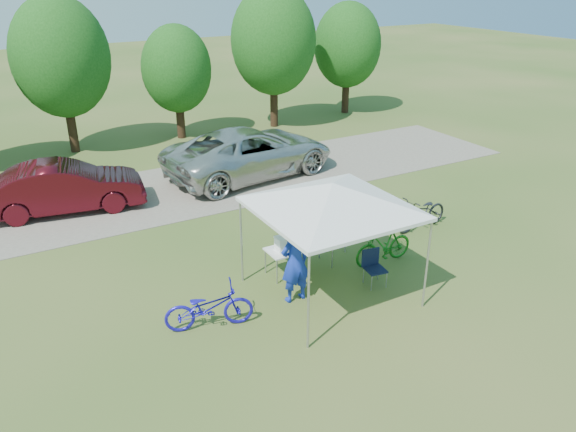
# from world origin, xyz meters

# --- Properties ---
(ground) EXTENTS (100.00, 100.00, 0.00)m
(ground) POSITION_xyz_m (0.00, 0.00, 0.00)
(ground) COLOR #2D5119
(ground) RESTS_ON ground
(gravel_strip) EXTENTS (24.00, 5.00, 0.02)m
(gravel_strip) POSITION_xyz_m (0.00, 8.00, 0.01)
(gravel_strip) COLOR gray
(gravel_strip) RESTS_ON ground
(canopy) EXTENTS (4.53, 4.53, 3.00)m
(canopy) POSITION_xyz_m (0.00, 0.00, 2.65)
(canopy) COLOR #A5A5AA
(canopy) RESTS_ON ground
(treeline) EXTENTS (24.89, 4.28, 6.30)m
(treeline) POSITION_xyz_m (-0.29, 14.05, 3.53)
(treeline) COLOR #382314
(treeline) RESTS_ON ground
(folding_table) EXTENTS (1.67, 0.69, 0.69)m
(folding_table) POSITION_xyz_m (-0.06, 1.26, 0.64)
(folding_table) COLOR white
(folding_table) RESTS_ON ground
(folding_chair) EXTENTS (0.50, 0.52, 0.87)m
(folding_chair) POSITION_xyz_m (1.14, -0.13, 0.51)
(folding_chair) COLOR black
(folding_chair) RESTS_ON ground
(cooler) EXTENTS (0.48, 0.33, 0.35)m
(cooler) POSITION_xyz_m (-0.45, 1.26, 0.86)
(cooler) COLOR white
(cooler) RESTS_ON folding_table
(ice_cream_cup) EXTENTS (0.07, 0.07, 0.05)m
(ice_cream_cup) POSITION_xyz_m (0.36, 1.21, 0.71)
(ice_cream_cup) COLOR gold
(ice_cream_cup) RESTS_ON folding_table
(cyclist) EXTENTS (0.72, 0.49, 1.93)m
(cyclist) POSITION_xyz_m (-0.83, 0.16, 0.96)
(cyclist) COLOR #152FB1
(cyclist) RESTS_ON ground
(bike_blue) EXTENTS (1.95, 1.11, 0.97)m
(bike_blue) POSITION_xyz_m (-2.91, 0.12, 0.48)
(bike_blue) COLOR #1D15BB
(bike_blue) RESTS_ON ground
(bike_green) EXTENTS (1.70, 0.49, 1.02)m
(bike_green) POSITION_xyz_m (2.00, 0.56, 0.51)
(bike_green) COLOR #176A17
(bike_green) RESTS_ON ground
(bike_dark) EXTENTS (1.91, 0.82, 0.98)m
(bike_dark) POSITION_xyz_m (4.26, 1.64, 0.49)
(bike_dark) COLOR black
(bike_dark) RESTS_ON ground
(minivan) EXTENTS (6.56, 3.68, 1.73)m
(minivan) POSITION_xyz_m (1.97, 8.12, 0.89)
(minivan) COLOR silver
(minivan) RESTS_ON gravel_strip
(sedan) EXTENTS (4.84, 2.34, 1.53)m
(sedan) POSITION_xyz_m (-4.37, 8.01, 0.78)
(sedan) COLOR #450B13
(sedan) RESTS_ON gravel_strip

